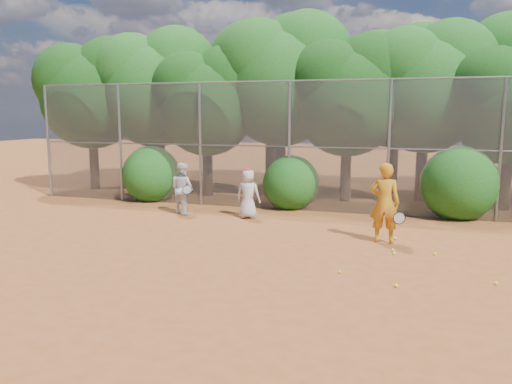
% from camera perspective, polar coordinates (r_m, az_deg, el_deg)
% --- Properties ---
extents(ground, '(80.00, 80.00, 0.00)m').
position_cam_1_polar(ground, '(9.97, 1.27, -8.70)').
color(ground, brown).
rests_on(ground, ground).
extents(fence_back, '(20.05, 0.09, 4.03)m').
position_cam_1_polar(fence_back, '(15.41, 7.01, 5.31)').
color(fence_back, gray).
rests_on(fence_back, ground).
extents(tree_0, '(4.38, 3.81, 6.00)m').
position_cam_1_polar(tree_0, '(20.99, -18.20, 11.04)').
color(tree_0, black).
rests_on(tree_0, ground).
extents(tree_1, '(4.64, 4.03, 6.35)m').
position_cam_1_polar(tree_1, '(20.12, -11.43, 12.07)').
color(tree_1, black).
rests_on(tree_1, ground).
extents(tree_2, '(3.99, 3.47, 5.47)m').
position_cam_1_polar(tree_2, '(18.38, -5.48, 10.70)').
color(tree_2, black).
rests_on(tree_2, ground).
extents(tree_3, '(4.89, 4.26, 6.70)m').
position_cam_1_polar(tree_3, '(18.59, 3.08, 13.22)').
color(tree_3, black).
rests_on(tree_3, ground).
extents(tree_4, '(4.19, 3.64, 5.73)m').
position_cam_1_polar(tree_4, '(17.51, 10.65, 11.24)').
color(tree_4, black).
rests_on(tree_4, ground).
extents(tree_5, '(4.51, 3.92, 6.17)m').
position_cam_1_polar(tree_5, '(18.21, 19.00, 11.74)').
color(tree_5, black).
rests_on(tree_5, ground).
extents(tree_9, '(4.83, 4.20, 6.62)m').
position_cam_1_polar(tree_9, '(22.62, -10.87, 12.18)').
color(tree_9, black).
rests_on(tree_9, ground).
extents(tree_10, '(5.15, 4.48, 7.06)m').
position_cam_1_polar(tree_10, '(20.99, 1.88, 13.38)').
color(tree_10, black).
rests_on(tree_10, ground).
extents(tree_11, '(4.64, 4.03, 6.35)m').
position_cam_1_polar(tree_11, '(19.82, 15.93, 11.96)').
color(tree_11, black).
rests_on(tree_11, ground).
extents(bush_0, '(2.00, 2.00, 2.00)m').
position_cam_1_polar(bush_0, '(17.79, -11.88, 2.27)').
color(bush_0, '#164F13').
rests_on(bush_0, ground).
extents(bush_1, '(1.80, 1.80, 1.80)m').
position_cam_1_polar(bush_1, '(16.00, 4.02, 1.34)').
color(bush_1, '#164F13').
rests_on(bush_1, ground).
extents(bush_2, '(2.20, 2.20, 2.20)m').
position_cam_1_polar(bush_2, '(15.62, 22.18, 1.24)').
color(bush_2, '#164F13').
rests_on(bush_2, ground).
extents(player_yellow, '(0.84, 0.50, 1.90)m').
position_cam_1_polar(player_yellow, '(12.07, 14.48, -1.22)').
color(player_yellow, orange).
rests_on(player_yellow, ground).
extents(player_teen, '(0.72, 0.48, 1.46)m').
position_cam_1_polar(player_teen, '(14.45, -0.89, -0.17)').
color(player_teen, silver).
rests_on(player_teen, ground).
extents(player_white, '(0.93, 0.84, 1.56)m').
position_cam_1_polar(player_white, '(15.22, -8.41, 0.41)').
color(player_white, silver).
rests_on(player_white, ground).
extents(ball_0, '(0.07, 0.07, 0.07)m').
position_cam_1_polar(ball_0, '(11.52, 15.35, -6.40)').
color(ball_0, '#D1E629').
rests_on(ball_0, ground).
extents(ball_1, '(0.07, 0.07, 0.07)m').
position_cam_1_polar(ball_1, '(11.47, 19.77, -6.69)').
color(ball_1, '#D1E629').
rests_on(ball_1, ground).
extents(ball_2, '(0.07, 0.07, 0.07)m').
position_cam_1_polar(ball_2, '(9.25, 15.71, -10.25)').
color(ball_2, '#D1E629').
rests_on(ball_2, ground).
extents(ball_3, '(0.07, 0.07, 0.07)m').
position_cam_1_polar(ball_3, '(10.00, 25.76, -9.37)').
color(ball_3, '#D1E629').
rests_on(ball_3, ground).
extents(ball_4, '(0.07, 0.07, 0.07)m').
position_cam_1_polar(ball_4, '(9.78, 9.54, -8.98)').
color(ball_4, '#D1E629').
rests_on(ball_4, ground).
extents(ball_5, '(0.07, 0.07, 0.07)m').
position_cam_1_polar(ball_5, '(12.58, 15.58, -5.12)').
color(ball_5, '#D1E629').
rests_on(ball_5, ground).
extents(ball_6, '(0.07, 0.07, 0.07)m').
position_cam_1_polar(ball_6, '(11.26, 15.46, -6.77)').
color(ball_6, '#D1E629').
rests_on(ball_6, ground).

